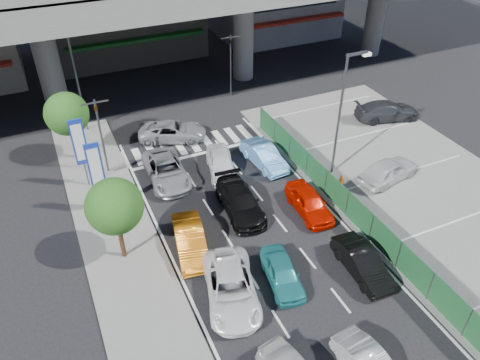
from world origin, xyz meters
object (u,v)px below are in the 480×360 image
tree_near (115,206)px  sedan_white_mid_left (231,288)px  taxi_orange_right (309,203)px  parked_sedan_dgrey (387,111)px  street_lamp_right (343,106)px  hatch_black_mid_right (362,263)px  crossing_wagon_silver (172,131)px  wagon_silver_front_left (166,170)px  sedan_white_front_mid (221,163)px  signboard_far (80,144)px  signboard_near (96,169)px  traffic_cone (342,178)px  taxi_orange_left (190,241)px  kei_truck_front_right (264,156)px  tree_far (67,114)px  sedan_black_mid (240,201)px  taxi_teal_mid (282,273)px  street_lamp_left (77,70)px  traffic_light_left (98,119)px  parked_sedan_white (388,170)px  traffic_light_right (230,50)px

tree_near → sedan_white_mid_left: 6.74m
taxi_orange_right → parked_sedan_dgrey: 13.18m
street_lamp_right → hatch_black_mid_right: 9.62m
sedan_white_mid_left → parked_sedan_dgrey: bearing=46.3°
crossing_wagon_silver → parked_sedan_dgrey: (15.83, -3.94, 0.11)m
wagon_silver_front_left → sedan_white_front_mid: size_ratio=1.23×
sedan_white_mid_left → signboard_far: bearing=125.9°
tree_near → sedan_white_mid_left: bearing=-49.9°
signboard_near → taxi_orange_right: 12.04m
sedan_white_mid_left → hatch_black_mid_right: 6.66m
taxi_orange_right → traffic_cone: 3.67m
sedan_white_mid_left → taxi_orange_right: 7.68m
taxi_orange_left → crossing_wagon_silver: 11.47m
taxi_orange_right → kei_truck_front_right: 5.43m
tree_far → hatch_black_mid_right: tree_far is taller
tree_near → sedan_white_front_mid: size_ratio=1.19×
signboard_far → sedan_white_mid_left: size_ratio=0.95×
sedan_white_mid_left → sedan_black_mid: (3.01, 5.64, 0.00)m
street_lamp_right → signboard_near: 14.61m
kei_truck_front_right → sedan_black_mid: bearing=-138.0°
street_lamp_right → sedan_white_front_mid: street_lamp_right is taller
kei_truck_front_right → hatch_black_mid_right: bearing=-94.7°
signboard_near → wagon_silver_front_left: (4.24, 1.66, -2.37)m
wagon_silver_front_left → taxi_orange_left: bearing=-94.0°
sedan_black_mid → taxi_orange_right: 3.98m
signboard_near → crossing_wagon_silver: size_ratio=0.99×
kei_truck_front_right → parked_sedan_dgrey: 11.43m
tree_far → taxi_teal_mid: tree_far is taller
crossing_wagon_silver → traffic_cone: 12.38m
parked_sedan_dgrey → street_lamp_left: bearing=84.5°
signboard_near → parked_sedan_dgrey: 22.15m
street_lamp_right → sedan_white_mid_left: bearing=-146.6°
signboard_near → sedan_white_mid_left: (4.18, -8.71, -2.37)m
traffic_light_left → crossing_wagon_silver: traffic_light_left is taller
taxi_orange_left → sedan_black_mid: bearing=37.1°
taxi_orange_right → kei_truck_front_right: size_ratio=0.96×
parked_sedan_dgrey → crossing_wagon_silver: bearing=90.7°
parked_sedan_white → hatch_black_mid_right: bearing=121.7°
sedan_black_mid → parked_sedan_white: parked_sedan_white is taller
sedan_white_front_mid → sedan_white_mid_left: bearing=-96.2°
traffic_light_left → parked_sedan_white: 18.12m
street_lamp_right → tree_near: street_lamp_right is taller
sedan_white_front_mid → street_lamp_left: bearing=140.7°
traffic_light_right → signboard_far: traffic_light_right is taller
street_lamp_left → parked_sedan_dgrey: 22.77m
street_lamp_left → sedan_white_mid_left: street_lamp_left is taller
signboard_far → taxi_teal_mid: size_ratio=1.31×
sedan_black_mid → sedan_white_front_mid: (0.50, 4.08, 0.00)m
signboard_near → signboard_far: (-0.40, 3.00, 0.00)m
taxi_orange_left → taxi_orange_right: (7.29, 0.17, -0.02)m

